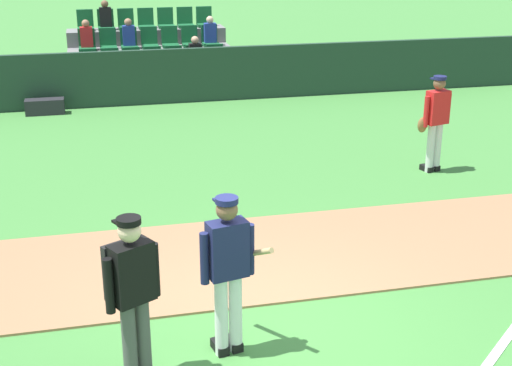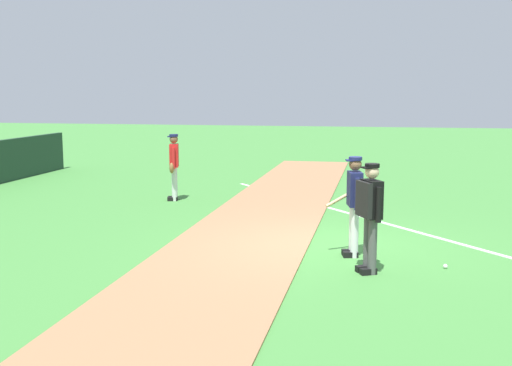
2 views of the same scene
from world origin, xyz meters
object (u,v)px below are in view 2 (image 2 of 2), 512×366
object	(u,v)px
batter_navy_jersey	(354,202)
umpire_home_plate	(370,212)
runner_red_jersey	(174,165)
baseball	(445,266)

from	to	relation	value
batter_navy_jersey	umpire_home_plate	bearing A→B (deg)	-163.71
runner_red_jersey	baseball	bearing A→B (deg)	-129.09
batter_navy_jersey	umpire_home_plate	world-z (taller)	same
umpire_home_plate	batter_navy_jersey	bearing A→B (deg)	16.29
batter_navy_jersey	runner_red_jersey	xyz separation A→B (m)	(4.74, 4.91, -0.01)
umpire_home_plate	baseball	bearing A→B (deg)	-68.02
umpire_home_plate	runner_red_jersey	bearing A→B (deg)	42.23
umpire_home_plate	baseball	distance (m)	1.64
baseball	runner_red_jersey	bearing A→B (deg)	50.91
batter_navy_jersey	runner_red_jersey	world-z (taller)	same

